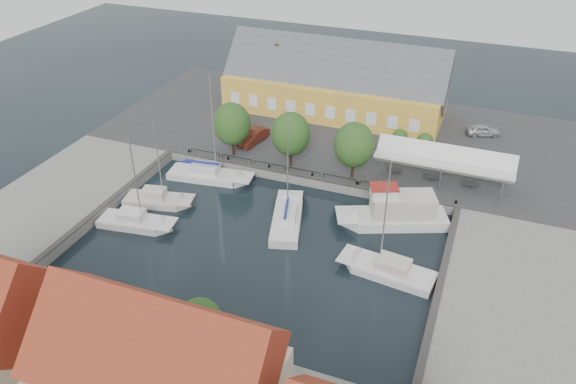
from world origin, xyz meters
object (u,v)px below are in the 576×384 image
at_px(car_silver, 483,130).
at_px(car_red, 253,137).
at_px(trawler, 396,215).
at_px(east_boat_b, 389,272).
at_px(west_boat_c, 136,223).
at_px(center_sailboat, 287,221).
at_px(tent_canopy, 445,159).
at_px(launch_nw, 190,171).
at_px(launch_sw, 55,285).
at_px(west_boat_a, 209,176).
at_px(warehouse, 331,85).
at_px(west_boat_b, 157,201).

distance_m(car_silver, car_red, 27.96).
bearing_deg(trawler, east_boat_b, -82.25).
bearing_deg(east_boat_b, car_silver, 79.77).
bearing_deg(west_boat_c, center_sailboat, 22.48).
relative_size(tent_canopy, west_boat_c, 1.34).
height_order(east_boat_b, launch_nw, east_boat_b).
relative_size(launch_sw, launch_nw, 1.08).
bearing_deg(east_boat_b, launch_nw, 159.27).
distance_m(trawler, west_boat_a, 20.95).
bearing_deg(launch_nw, car_silver, 32.95).
relative_size(west_boat_c, launch_sw, 2.09).
distance_m(warehouse, center_sailboat, 26.15).
height_order(trawler, east_boat_b, east_boat_b).
bearing_deg(car_red, tent_canopy, 7.88).
bearing_deg(tent_canopy, car_silver, 76.56).
bearing_deg(west_boat_a, center_sailboat, -23.83).
height_order(center_sailboat, west_boat_b, center_sailboat).
bearing_deg(trawler, car_red, 154.78).
bearing_deg(west_boat_a, car_silver, 36.16).
xyz_separation_m(tent_canopy, west_boat_c, (-26.33, -17.27, -3.42)).
height_order(east_boat_b, west_boat_c, east_boat_b).
xyz_separation_m(west_boat_c, launch_sw, (-1.30, -9.79, -0.17)).
relative_size(west_boat_a, launch_nw, 2.71).
xyz_separation_m(east_boat_b, west_boat_a, (-21.96, 8.79, 0.01)).
height_order(warehouse, car_silver, warehouse).
bearing_deg(east_boat_b, west_boat_c, -176.01).
distance_m(west_boat_b, launch_sw, 13.96).
bearing_deg(warehouse, west_boat_c, -107.37).
relative_size(car_silver, west_boat_b, 0.40).
xyz_separation_m(center_sailboat, launch_nw, (-13.79, 5.44, -0.27)).
height_order(east_boat_b, launch_sw, east_boat_b).
relative_size(center_sailboat, west_boat_b, 1.22).
bearing_deg(car_silver, launch_nw, 104.68).
relative_size(center_sailboat, west_boat_c, 1.16).
height_order(west_boat_c, launch_nw, west_boat_c).
bearing_deg(launch_sw, west_boat_b, 85.37).
distance_m(warehouse, west_boat_b, 29.06).
bearing_deg(launch_sw, west_boat_a, 79.87).
relative_size(car_red, west_boat_c, 0.46).
height_order(car_red, east_boat_b, east_boat_b).
bearing_deg(launch_nw, trawler, -3.84).
relative_size(car_red, trawler, 0.43).
height_order(car_red, west_boat_b, west_boat_b).
bearing_deg(west_boat_c, east_boat_b, 3.99).
bearing_deg(west_boat_c, car_red, 77.30).
bearing_deg(east_boat_b, tent_canopy, 82.51).
bearing_deg(west_boat_b, car_red, 73.16).
xyz_separation_m(center_sailboat, launch_sw, (-14.76, -15.35, -0.27)).
bearing_deg(trawler, west_boat_b, -167.24).
bearing_deg(car_red, launch_nw, -110.33).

